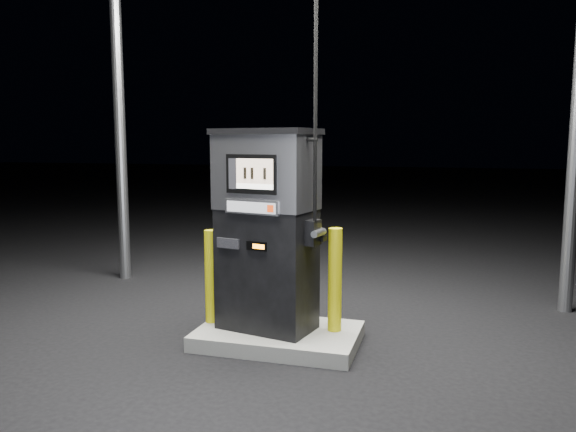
# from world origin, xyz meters

# --- Properties ---
(ground) EXTENTS (80.00, 80.00, 0.00)m
(ground) POSITION_xyz_m (0.00, 0.00, 0.00)
(ground) COLOR black
(ground) RESTS_ON ground
(pump_island) EXTENTS (1.60, 1.00, 0.15)m
(pump_island) POSITION_xyz_m (0.00, 0.00, 0.07)
(pump_island) COLOR slate
(pump_island) RESTS_ON ground
(fuel_dispenser) EXTENTS (1.15, 0.78, 4.14)m
(fuel_dispenser) POSITION_xyz_m (-0.12, 0.00, 1.18)
(fuel_dispenser) COLOR black
(fuel_dispenser) RESTS_ON pump_island
(bollard_left) EXTENTS (0.13, 0.13, 0.97)m
(bollard_left) POSITION_xyz_m (-0.74, 0.03, 0.64)
(bollard_left) COLOR #CCC60B
(bollard_left) RESTS_ON pump_island
(bollard_right) EXTENTS (0.18, 0.18, 1.03)m
(bollard_right) POSITION_xyz_m (0.55, 0.12, 0.67)
(bollard_right) COLOR #CCC60B
(bollard_right) RESTS_ON pump_island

